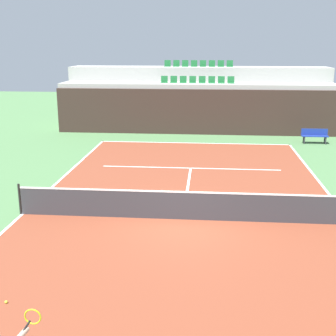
% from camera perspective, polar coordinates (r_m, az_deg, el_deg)
% --- Properties ---
extents(ground_plane, '(80.00, 80.00, 0.00)m').
position_cam_1_polar(ground_plane, '(14.97, 1.89, -6.52)').
color(ground_plane, '#477042').
extents(court_surface, '(11.00, 24.00, 0.01)m').
position_cam_1_polar(court_surface, '(14.97, 1.89, -6.50)').
color(court_surface, brown).
rests_on(court_surface, ground_plane).
extents(baseline_far, '(11.00, 0.10, 0.00)m').
position_cam_1_polar(baseline_far, '(26.43, 3.36, 3.16)').
color(baseline_far, white).
rests_on(baseline_far, court_surface).
extents(sideline_left, '(0.10, 24.00, 0.00)m').
position_cam_1_polar(sideline_left, '(16.18, -17.86, -5.53)').
color(sideline_left, white).
rests_on(sideline_left, court_surface).
extents(service_line_far, '(8.26, 0.10, 0.00)m').
position_cam_1_polar(service_line_far, '(21.04, 2.88, -0.01)').
color(service_line_far, white).
rests_on(service_line_far, court_surface).
extents(centre_service_line, '(0.10, 6.40, 0.00)m').
position_cam_1_polar(centre_service_line, '(17.98, 2.47, -2.70)').
color(centre_service_line, white).
rests_on(centre_service_line, court_surface).
extents(back_wall, '(17.93, 0.30, 2.85)m').
position_cam_1_polar(back_wall, '(28.93, 3.58, 7.05)').
color(back_wall, '#33231E').
rests_on(back_wall, ground_plane).
extents(stands_tier_lower, '(17.93, 2.40, 3.13)m').
position_cam_1_polar(stands_tier_lower, '(30.25, 3.66, 7.68)').
color(stands_tier_lower, '#9E9E99').
rests_on(stands_tier_lower, ground_plane).
extents(stands_tier_upper, '(17.93, 2.40, 4.06)m').
position_cam_1_polar(stands_tier_upper, '(32.57, 3.79, 9.05)').
color(stands_tier_upper, '#9E9E99').
rests_on(stands_tier_upper, ground_plane).
extents(seating_row_lower, '(4.80, 0.44, 0.44)m').
position_cam_1_polar(seating_row_lower, '(30.16, 3.72, 10.88)').
color(seating_row_lower, '#1E6633').
rests_on(seating_row_lower, stands_tier_lower).
extents(seating_row_upper, '(4.80, 0.44, 0.44)m').
position_cam_1_polar(seating_row_upper, '(32.50, 3.86, 12.85)').
color(seating_row_upper, '#1E6633').
rests_on(seating_row_upper, stands_tier_upper).
extents(tennis_net, '(11.08, 0.08, 1.07)m').
position_cam_1_polar(tennis_net, '(14.79, 1.90, -4.69)').
color(tennis_net, black).
rests_on(tennis_net, court_surface).
extents(player_bench, '(1.50, 0.40, 0.85)m').
position_cam_1_polar(player_bench, '(27.57, 17.99, 3.99)').
color(player_bench, navy).
rests_on(player_bench, ground_plane).
extents(tennis_ball_0, '(0.07, 0.07, 0.07)m').
position_cam_1_polar(tennis_ball_0, '(11.07, -19.72, -15.61)').
color(tennis_ball_0, '#CCE033').
rests_on(tennis_ball_0, court_surface).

